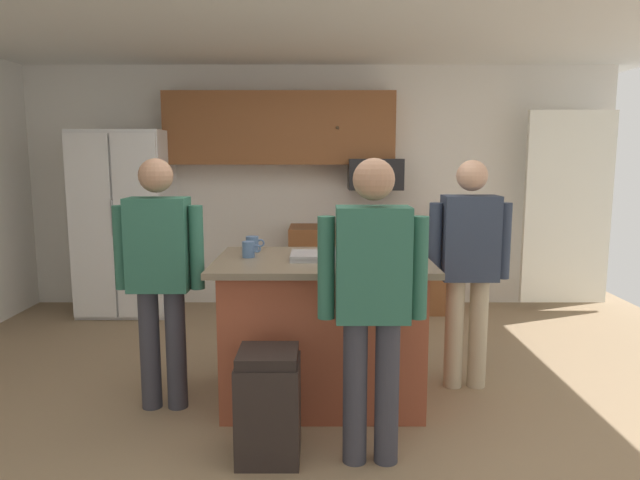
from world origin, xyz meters
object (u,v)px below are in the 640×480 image
object	(u,v)px
mug_blue_stoneware	(250,244)
mug_ceramic_white	(246,249)
tumbler_amber	(340,256)
glass_dark_ale	(371,248)
microwave_over_range	(373,174)
kitchen_island	(320,329)
person_host_foreground	(466,259)
refrigerator	(123,223)
person_guest_left	(157,268)
person_guest_by_door	(370,293)
trash_bin	(266,405)
glass_short_whisky	(373,243)
serving_tray	(322,256)

from	to	relation	value
mug_blue_stoneware	mug_ceramic_white	distance (m)	0.25
tumbler_amber	glass_dark_ale	distance (m)	0.37
microwave_over_range	tumbler_amber	distance (m)	2.69
kitchen_island	mug_ceramic_white	world-z (taller)	mug_ceramic_white
microwave_over_range	person_host_foreground	size ratio (longest dim) A/B	0.35
refrigerator	person_guest_left	xyz separation A→B (m)	(1.00, -2.33, -0.01)
person_guest_by_door	mug_ceramic_white	size ratio (longest dim) A/B	12.91
person_guest_by_door	trash_bin	size ratio (longest dim) A/B	2.68
refrigerator	glass_short_whisky	world-z (taller)	refrigerator
trash_bin	serving_tray	bearing A→B (deg)	67.64
kitchen_island	glass_dark_ale	world-z (taller)	glass_dark_ale
microwave_over_range	mug_ceramic_white	bearing A→B (deg)	-115.00
person_guest_left	microwave_over_range	bearing A→B (deg)	49.15
kitchen_island	person_guest_by_door	distance (m)	0.96
refrigerator	serving_tray	bearing A→B (deg)	-47.08
person_guest_left	glass_dark_ale	bearing A→B (deg)	-2.71
tumbler_amber	glass_short_whisky	distance (m)	0.56
person_host_foreground	person_guest_left	distance (m)	2.09
glass_short_whisky	serving_tray	distance (m)	0.41
glass_dark_ale	serving_tray	xyz separation A→B (m)	(-0.32, 0.00, -0.05)
microwave_over_range	trash_bin	world-z (taller)	microwave_over_range
person_guest_left	mug_blue_stoneware	xyz separation A→B (m)	(0.54, 0.44, 0.09)
person_guest_left	tumbler_amber	world-z (taller)	person_guest_left
refrigerator	mug_ceramic_white	world-z (taller)	refrigerator
microwave_over_range	person_guest_left	size ratio (longest dim) A/B	0.34
serving_tray	microwave_over_range	bearing A→B (deg)	76.69
person_host_foreground	serving_tray	xyz separation A→B (m)	(-1.01, -0.22, 0.06)
serving_tray	glass_dark_ale	bearing A→B (deg)	-0.43
serving_tray	trash_bin	size ratio (longest dim) A/B	0.72
microwave_over_range	mug_blue_stoneware	world-z (taller)	microwave_over_range
kitchen_island	trash_bin	size ratio (longest dim) A/B	2.31
mug_ceramic_white	serving_tray	size ratio (longest dim) A/B	0.29
glass_short_whisky	mug_ceramic_white	bearing A→B (deg)	-170.84
kitchen_island	mug_blue_stoneware	size ratio (longest dim) A/B	10.60
kitchen_island	glass_short_whisky	bearing A→B (deg)	26.92
refrigerator	serving_tray	world-z (taller)	refrigerator
mug_ceramic_white	microwave_over_range	bearing A→B (deg)	65.00
person_guest_by_door	trash_bin	world-z (taller)	person_guest_by_door
refrigerator	glass_short_whisky	distance (m)	3.13
trash_bin	microwave_over_range	bearing A→B (deg)	74.40
mug_blue_stoneware	glass_dark_ale	size ratio (longest dim) A/B	0.93
person_guest_left	mug_blue_stoneware	bearing A→B (deg)	31.45
person_guest_left	person_guest_by_door	bearing A→B (deg)	-35.13
microwave_over_range	glass_dark_ale	bearing A→B (deg)	-95.56
person_guest_by_door	mug_blue_stoneware	distance (m)	1.35
person_host_foreground	trash_bin	distance (m)	1.75
person_guest_by_door	trash_bin	xyz separation A→B (m)	(-0.55, 0.05, -0.64)
kitchen_island	trash_bin	distance (m)	0.84
mug_blue_stoneware	microwave_over_range	bearing A→B (deg)	62.17
kitchen_island	trash_bin	bearing A→B (deg)	-111.13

